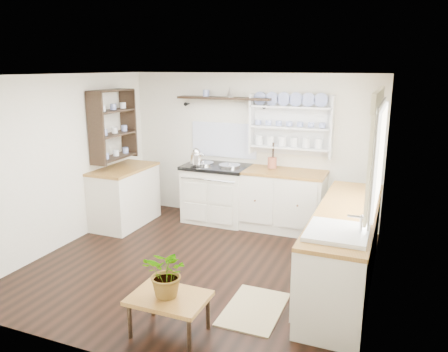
# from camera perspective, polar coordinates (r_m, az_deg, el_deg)

# --- Properties ---
(floor) EXTENTS (4.00, 3.80, 0.01)m
(floor) POSITION_cam_1_polar(r_m,az_deg,el_deg) (5.54, -3.11, -11.50)
(floor) COLOR black
(floor) RESTS_ON ground
(wall_back) EXTENTS (4.00, 0.02, 2.30)m
(wall_back) POSITION_cam_1_polar(r_m,az_deg,el_deg) (6.87, 3.51, 3.68)
(wall_back) COLOR silver
(wall_back) RESTS_ON ground
(wall_right) EXTENTS (0.02, 3.80, 2.30)m
(wall_right) POSITION_cam_1_polar(r_m,az_deg,el_deg) (4.68, 19.48, -2.10)
(wall_right) COLOR silver
(wall_right) RESTS_ON ground
(wall_left) EXTENTS (0.02, 3.80, 2.30)m
(wall_left) POSITION_cam_1_polar(r_m,az_deg,el_deg) (6.25, -20.11, 1.79)
(wall_left) COLOR silver
(wall_left) RESTS_ON ground
(ceiling) EXTENTS (4.00, 3.80, 0.01)m
(ceiling) POSITION_cam_1_polar(r_m,az_deg,el_deg) (4.99, -3.47, 13.05)
(ceiling) COLOR white
(ceiling) RESTS_ON wall_back
(window) EXTENTS (0.08, 1.55, 1.22)m
(window) POSITION_cam_1_polar(r_m,az_deg,el_deg) (4.73, 19.37, 3.26)
(window) COLOR white
(window) RESTS_ON wall_right
(aga_cooker) EXTENTS (1.01, 0.70, 0.93)m
(aga_cooker) POSITION_cam_1_polar(r_m,az_deg,el_deg) (6.88, -1.01, -2.18)
(aga_cooker) COLOR white
(aga_cooker) RESTS_ON floor
(back_cabinets) EXTENTS (1.27, 0.63, 0.90)m
(back_cabinets) POSITION_cam_1_polar(r_m,az_deg,el_deg) (6.59, 7.54, -3.05)
(back_cabinets) COLOR #EEE4CD
(back_cabinets) RESTS_ON floor
(right_cabinets) EXTENTS (0.62, 2.43, 0.90)m
(right_cabinets) POSITION_cam_1_polar(r_m,az_deg,el_deg) (5.02, 15.44, -9.07)
(right_cabinets) COLOR #EEE4CD
(right_cabinets) RESTS_ON floor
(belfast_sink) EXTENTS (0.55, 0.60, 0.45)m
(belfast_sink) POSITION_cam_1_polar(r_m,az_deg,el_deg) (4.20, 14.47, -8.63)
(belfast_sink) COLOR white
(belfast_sink) RESTS_ON right_cabinets
(left_cabinets) EXTENTS (0.62, 1.13, 0.90)m
(left_cabinets) POSITION_cam_1_polar(r_m,az_deg,el_deg) (6.91, -12.82, -2.47)
(left_cabinets) COLOR #EEE4CD
(left_cabinets) RESTS_ON floor
(plate_rack) EXTENTS (1.20, 0.22, 0.90)m
(plate_rack) POSITION_cam_1_polar(r_m,az_deg,el_deg) (6.60, 8.85, 6.67)
(plate_rack) COLOR white
(plate_rack) RESTS_ON wall_back
(high_shelf) EXTENTS (1.50, 0.29, 0.16)m
(high_shelf) POSITION_cam_1_polar(r_m,az_deg,el_deg) (6.80, 0.02, 10.05)
(high_shelf) COLOR black
(high_shelf) RESTS_ON wall_back
(left_shelving) EXTENTS (0.28, 0.80, 1.05)m
(left_shelving) POSITION_cam_1_polar(r_m,az_deg,el_deg) (6.77, -14.30, 6.54)
(left_shelving) COLOR black
(left_shelving) RESTS_ON wall_left
(kettle) EXTENTS (0.19, 0.19, 0.24)m
(kettle) POSITION_cam_1_polar(r_m,az_deg,el_deg) (6.75, -3.62, 2.62)
(kettle) COLOR silver
(kettle) RESTS_ON aga_cooker
(utensil_crock) EXTENTS (0.14, 0.14, 0.16)m
(utensil_crock) POSITION_cam_1_polar(r_m,az_deg,el_deg) (6.58, 6.30, 1.73)
(utensil_crock) COLOR #9C5339
(utensil_crock) RESTS_ON back_cabinets
(center_table) EXTENTS (0.70, 0.50, 0.38)m
(center_table) POSITION_cam_1_polar(r_m,az_deg,el_deg) (4.14, -7.20, -15.84)
(center_table) COLOR brown
(center_table) RESTS_ON floor
(potted_plant) EXTENTS (0.43, 0.38, 0.46)m
(potted_plant) POSITION_cam_1_polar(r_m,az_deg,el_deg) (4.01, -7.32, -12.44)
(potted_plant) COLOR #3F7233
(potted_plant) RESTS_ON center_table
(floor_rug) EXTENTS (0.55, 0.85, 0.02)m
(floor_rug) POSITION_cam_1_polar(r_m,az_deg,el_deg) (4.63, 3.94, -16.93)
(floor_rug) COLOR #8C7951
(floor_rug) RESTS_ON floor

